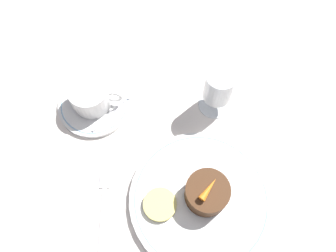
# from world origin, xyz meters

# --- Properties ---
(ground_plane) EXTENTS (3.00, 3.00, 0.00)m
(ground_plane) POSITION_xyz_m (0.00, 0.00, 0.00)
(ground_plane) COLOR white
(dinner_plate) EXTENTS (0.27, 0.27, 0.01)m
(dinner_plate) POSITION_xyz_m (-0.00, -0.03, 0.01)
(dinner_plate) COLOR white
(dinner_plate) RESTS_ON ground_plane
(saucer) EXTENTS (0.16, 0.16, 0.01)m
(saucer) POSITION_xyz_m (-0.24, 0.16, 0.01)
(saucer) COLOR white
(saucer) RESTS_ON ground_plane
(coffee_cup) EXTENTS (0.11, 0.09, 0.05)m
(coffee_cup) POSITION_xyz_m (-0.24, 0.17, 0.04)
(coffee_cup) COLOR white
(coffee_cup) RESTS_ON saucer
(spoon) EXTENTS (0.08, 0.11, 0.00)m
(spoon) POSITION_xyz_m (-0.19, 0.16, 0.01)
(spoon) COLOR silver
(spoon) RESTS_ON saucer
(wine_glass) EXTENTS (0.07, 0.07, 0.11)m
(wine_glass) POSITION_xyz_m (0.02, 0.18, 0.07)
(wine_glass) COLOR silver
(wine_glass) RESTS_ON ground_plane
(fork) EXTENTS (0.03, 0.18, 0.01)m
(fork) POSITION_xyz_m (-0.19, -0.04, 0.00)
(fork) COLOR silver
(fork) RESTS_ON ground_plane
(dessert_cake) EXTENTS (0.08, 0.08, 0.05)m
(dessert_cake) POSITION_xyz_m (0.01, -0.02, 0.04)
(dessert_cake) COLOR #4C2D19
(dessert_cake) RESTS_ON dinner_plate
(carrot_garnish) EXTENTS (0.04, 0.05, 0.01)m
(carrot_garnish) POSITION_xyz_m (0.01, -0.02, 0.07)
(carrot_garnish) COLOR orange
(carrot_garnish) RESTS_ON dessert_cake
(pineapple_slice) EXTENTS (0.06, 0.06, 0.01)m
(pineapple_slice) POSITION_xyz_m (-0.08, -0.05, 0.02)
(pineapple_slice) COLOR #EFE075
(pineapple_slice) RESTS_ON dinner_plate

